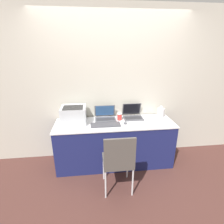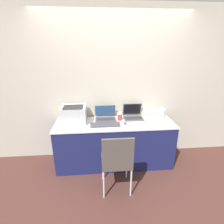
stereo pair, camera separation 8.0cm
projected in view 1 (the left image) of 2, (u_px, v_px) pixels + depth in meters
The scene contains 11 objects.
ground_plane at pixel (117, 173), 2.88m from camera, with size 14.00×14.00×0.00m, color #472823.
wall_back at pixel (112, 87), 3.03m from camera, with size 8.00×0.05×2.60m.
table at pixel (115, 143), 3.02m from camera, with size 1.96×0.61×0.77m.
printer at pixel (74, 114), 2.83m from camera, with size 0.40×0.36×0.28m.
laptop_left at pixel (105, 116), 3.02m from camera, with size 0.35×0.28×0.23m.
laptop_right at pixel (133, 115), 3.08m from camera, with size 0.33×0.31×0.24m.
external_keyboard at pixel (106, 125), 2.78m from camera, with size 0.47×0.17×0.02m.
coffee_cup at pixel (120, 117), 2.98m from camera, with size 0.08×0.08×0.12m.
mouse at pixel (125, 123), 2.82m from camera, with size 0.06×0.04×0.04m.
metal_pitcher at pixel (161, 112), 3.09m from camera, with size 0.12×0.12×0.21m.
chair at pixel (118, 159), 2.34m from camera, with size 0.41×0.40×0.91m.
Camera 1 is at (-0.35, -2.33, 1.95)m, focal length 28.00 mm.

